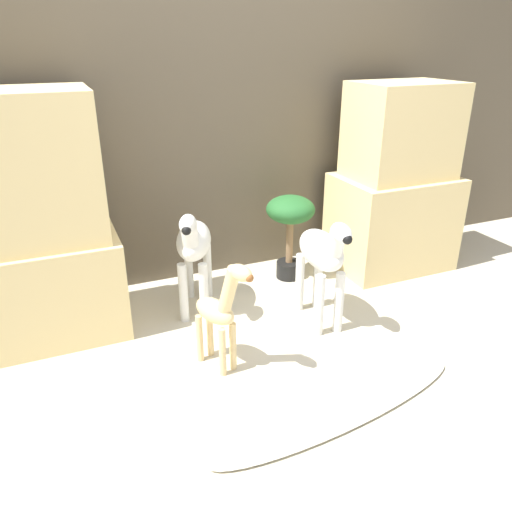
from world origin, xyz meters
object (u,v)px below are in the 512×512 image
zebra_right (323,256)px  potted_palm_front (290,220)px  giraffe_figurine (220,310)px  zebra_left (194,246)px  surfboard (339,408)px

zebra_right → potted_palm_front: zebra_right is taller
potted_palm_front → giraffe_figurine: bearing=-134.2°
zebra_left → surfboard: bearing=-73.9°
giraffe_figurine → zebra_left: bearing=85.1°
zebra_left → giraffe_figurine: bearing=-94.9°
zebra_right → surfboard: 0.86m
zebra_left → giraffe_figurine: zebra_left is taller
zebra_right → giraffe_figurine: zebra_right is taller
zebra_left → potted_palm_front: (0.72, 0.19, 0.00)m
zebra_right → zebra_left: (-0.62, 0.41, 0.00)m
zebra_right → potted_palm_front: size_ratio=1.17×
potted_palm_front → surfboard: 1.41m
zebra_right → surfboard: size_ratio=0.50×
zebra_left → potted_palm_front: size_ratio=1.17×
potted_palm_front → surfboard: bearing=-107.0°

